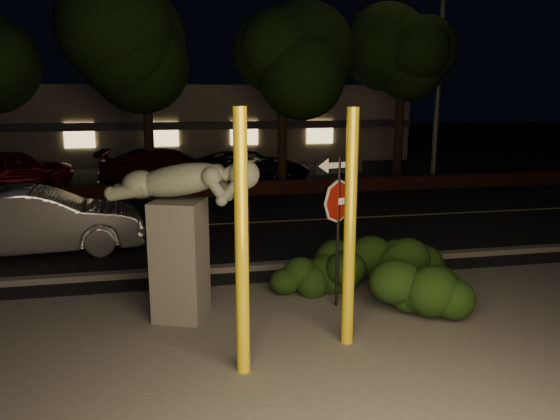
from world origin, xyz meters
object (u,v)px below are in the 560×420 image
(streetlight, at_px, (436,20))
(silver_sedan, at_px, (38,221))
(sculpture, at_px, (181,222))
(signpost, at_px, (339,202))
(parked_car_dark, at_px, (250,167))
(parked_car_red, at_px, (16,168))
(yellow_pole_left, at_px, (242,246))
(parked_car_darkred, at_px, (168,168))
(yellow_pole_right, at_px, (350,231))

(streetlight, height_order, silver_sedan, streetlight)
(sculpture, distance_m, streetlight, 16.79)
(signpost, xyz_separation_m, parked_car_dark, (0.48, 13.26, -1.16))
(signpost, distance_m, streetlight, 15.30)
(parked_car_dark, bearing_deg, parked_car_red, 75.09)
(sculpture, xyz_separation_m, silver_sedan, (-3.12, 4.37, -0.86))
(yellow_pole_left, xyz_separation_m, parked_car_dark, (2.34, 15.18, -1.05))
(sculpture, bearing_deg, parked_car_darkred, 111.36)
(yellow_pole_right, xyz_separation_m, signpost, (0.27, 1.38, 0.13))
(yellow_pole_right, xyz_separation_m, streetlight, (8.04, 13.74, 4.69))
(yellow_pole_left, height_order, parked_car_darkred, yellow_pole_left)
(parked_car_dark, bearing_deg, silver_sedan, 137.46)
(sculpture, relative_size, parked_car_darkred, 0.50)
(sculpture, xyz_separation_m, parked_car_darkred, (-0.22, 12.91, -0.86))
(yellow_pole_left, distance_m, parked_car_darkred, 14.91)
(yellow_pole_right, height_order, sculpture, yellow_pole_right)
(parked_car_red, height_order, parked_car_dark, parked_car_red)
(yellow_pole_left, xyz_separation_m, yellow_pole_right, (1.60, 0.54, -0.02))
(parked_car_darkred, bearing_deg, yellow_pole_left, -172.65)
(yellow_pole_left, relative_size, yellow_pole_right, 1.01)
(yellow_pole_left, height_order, yellow_pole_right, yellow_pole_left)
(streetlight, relative_size, parked_car_darkred, 2.06)
(yellow_pole_left, distance_m, sculpture, 2.07)
(silver_sedan, height_order, parked_car_darkred, silver_sedan)
(yellow_pole_left, distance_m, parked_car_dark, 15.39)
(streetlight, height_order, parked_car_dark, streetlight)
(signpost, bearing_deg, parked_car_red, 106.49)
(signpost, xyz_separation_m, parked_car_darkred, (-2.78, 12.93, -1.09))
(yellow_pole_left, relative_size, sculpture, 1.32)
(yellow_pole_left, xyz_separation_m, sculpture, (-0.70, 1.94, -0.11))
(signpost, relative_size, parked_car_dark, 0.53)
(signpost, height_order, streetlight, streetlight)
(parked_car_red, bearing_deg, parked_car_dark, -113.35)
(parked_car_darkred, bearing_deg, parked_car_dark, -80.43)
(silver_sedan, distance_m, parked_car_dark, 10.80)
(streetlight, distance_m, parked_car_dark, 9.31)
(parked_car_dark, bearing_deg, sculpture, 159.33)
(sculpture, distance_m, parked_car_darkred, 12.94)
(signpost, xyz_separation_m, streetlight, (7.77, 12.36, 4.55))
(parked_car_red, distance_m, parked_car_darkred, 6.03)
(yellow_pole_left, bearing_deg, sculpture, 109.90)
(parked_car_darkred, bearing_deg, signpost, -164.05)
(yellow_pole_right, relative_size, silver_sedan, 0.74)
(silver_sedan, bearing_deg, yellow_pole_right, -143.16)
(yellow_pole_left, relative_size, silver_sedan, 0.75)
(streetlight, xyz_separation_m, parked_car_dark, (-7.29, 0.90, -5.72))
(streetlight, bearing_deg, parked_car_dark, -164.96)
(signpost, height_order, parked_car_dark, signpost)
(yellow_pole_right, bearing_deg, parked_car_red, 117.90)
(yellow_pole_right, distance_m, parked_car_dark, 14.70)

